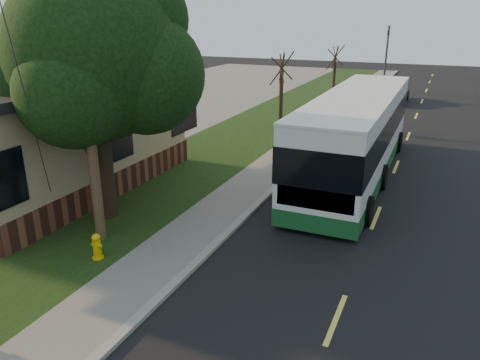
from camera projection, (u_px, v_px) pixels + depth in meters
name	position (u px, v px, depth m)	size (l,w,h in m)	color
ground	(180.00, 281.00, 11.91)	(120.00, 120.00, 0.00)	black
road	(391.00, 181.00, 19.03)	(8.00, 80.00, 0.01)	black
curb	(296.00, 167.00, 20.52)	(0.25, 80.00, 0.12)	gray
sidewalk	(275.00, 165.00, 20.91)	(2.00, 80.00, 0.08)	slate
grass_verge	(205.00, 156.00, 22.23)	(5.00, 80.00, 0.07)	black
building_lot	(46.00, 136.00, 26.01)	(15.00, 80.00, 0.04)	slate
fire_hydrant	(97.00, 246.00, 12.75)	(0.32, 0.32, 0.74)	#E4B50C
utility_pole	(84.00, 85.00, 12.46)	(2.86, 3.21, 9.07)	#473321
leafy_tree	(97.00, 58.00, 14.04)	(6.30, 6.00, 7.80)	black
bare_tree_near	(281.00, 89.00, 28.05)	(1.38, 1.21, 4.31)	black
bare_tree_far	(334.00, 71.00, 38.27)	(1.38, 1.21, 4.03)	black
traffic_signal	(386.00, 54.00, 40.01)	(0.18, 0.22, 5.50)	#2D2D30
transit_bus	(356.00, 133.00, 18.98)	(2.93, 12.70, 3.43)	silver
dumpster	(115.00, 153.00, 20.04)	(1.85, 1.57, 1.47)	black
distant_car	(394.00, 91.00, 35.83)	(1.96, 4.88, 1.66)	black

